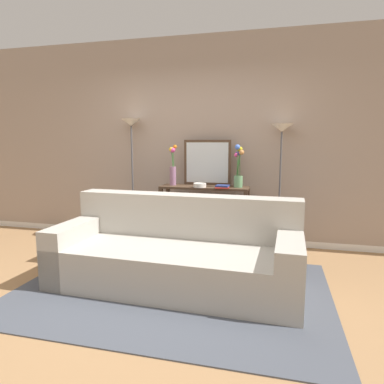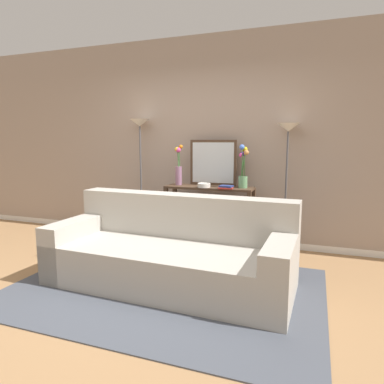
% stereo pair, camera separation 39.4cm
% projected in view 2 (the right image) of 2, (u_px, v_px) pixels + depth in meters
% --- Properties ---
extents(ground_plane, '(16.00, 16.00, 0.02)m').
position_uv_depth(ground_plane, '(131.00, 294.00, 3.28)').
color(ground_plane, '#9E754C').
extents(back_wall, '(12.00, 0.15, 2.89)m').
position_uv_depth(back_wall, '(199.00, 141.00, 4.94)').
color(back_wall, white).
rests_on(back_wall, ground).
extents(area_rug, '(2.99, 2.09, 0.01)m').
position_uv_depth(area_rug, '(165.00, 289.00, 3.37)').
color(area_rug, '#474C56').
rests_on(area_rug, ground).
extents(couch, '(2.46, 1.07, 0.88)m').
position_uv_depth(couch, '(172.00, 254.00, 3.48)').
color(couch, '#ADA89E').
rests_on(couch, ground).
extents(console_table, '(1.18, 0.36, 0.85)m').
position_uv_depth(console_table, '(209.00, 207.00, 4.60)').
color(console_table, '#473323').
rests_on(console_table, ground).
extents(floor_lamp_left, '(0.28, 0.28, 1.76)m').
position_uv_depth(floor_lamp_left, '(140.00, 146.00, 4.99)').
color(floor_lamp_left, '#4C4C51').
rests_on(floor_lamp_left, ground).
extents(floor_lamp_right, '(0.28, 0.28, 1.67)m').
position_uv_depth(floor_lamp_right, '(287.00, 152.00, 4.30)').
color(floor_lamp_right, '#4C4C51').
rests_on(floor_lamp_right, ground).
extents(wall_mirror, '(0.65, 0.02, 0.62)m').
position_uv_depth(wall_mirror, '(213.00, 163.00, 4.65)').
color(wall_mirror, '#473323').
rests_on(wall_mirror, console_table).
extents(vase_tall_flowers, '(0.10, 0.11, 0.55)m').
position_uv_depth(vase_tall_flowers, '(179.00, 168.00, 4.69)').
color(vase_tall_flowers, gray).
rests_on(vase_tall_flowers, console_table).
extents(vase_short_flowers, '(0.13, 0.14, 0.56)m').
position_uv_depth(vase_short_flowers, '(243.00, 170.00, 4.40)').
color(vase_short_flowers, '#669E6B').
rests_on(vase_short_flowers, console_table).
extents(fruit_bowl, '(0.17, 0.17, 0.06)m').
position_uv_depth(fruit_bowl, '(204.00, 185.00, 4.47)').
color(fruit_bowl, silver).
rests_on(fruit_bowl, console_table).
extents(book_stack, '(0.20, 0.18, 0.04)m').
position_uv_depth(book_stack, '(226.00, 187.00, 4.36)').
color(book_stack, '#BC3328').
rests_on(book_stack, console_table).
extents(book_row_under_console, '(0.32, 0.18, 0.13)m').
position_uv_depth(book_row_under_console, '(187.00, 241.00, 4.79)').
color(book_row_under_console, '#236033').
rests_on(book_row_under_console, ground).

